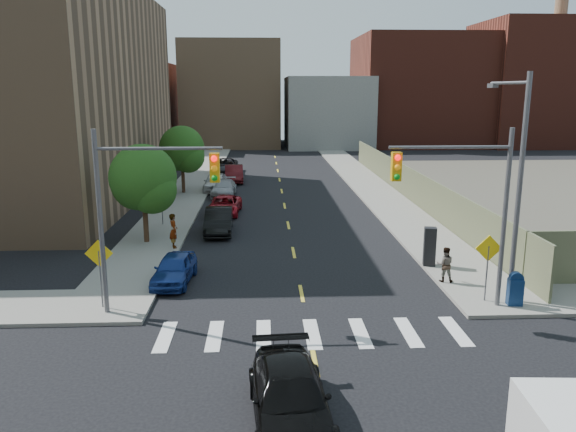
{
  "coord_description": "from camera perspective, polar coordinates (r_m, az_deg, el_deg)",
  "views": [
    {
      "loc": [
        -1.58,
        -14.14,
        8.38
      ],
      "look_at": [
        -0.3,
        13.85,
        2.0
      ],
      "focal_mm": 35.0,
      "sensor_mm": 36.0,
      "label": 1
    }
  ],
  "objects": [
    {
      "name": "signal_nw",
      "position": [
        20.97,
        -14.7,
        1.82
      ],
      "size": [
        4.59,
        0.3,
        7.0
      ],
      "color": "#59595E",
      "rests_on": "ground"
    },
    {
      "name": "parked_car_maroon",
      "position": [
        51.68,
        -5.51,
        4.3
      ],
      "size": [
        1.89,
        4.73,
        1.53
      ],
      "primitive_type": "imported",
      "rotation": [
        0.0,
        0.0,
        0.06
      ],
      "color": "#470E11",
      "rests_on": "ground"
    },
    {
      "name": "fence_north",
      "position": [
        44.18,
        12.1,
        3.26
      ],
      "size": [
        0.12,
        44.0,
        2.5
      ],
      "primitive_type": "cube",
      "color": "#5C6446",
      "rests_on": "ground"
    },
    {
      "name": "bg_bldg_midwest",
      "position": [
        86.26,
        -5.68,
        12.19
      ],
      "size": [
        14.0,
        16.0,
        15.0
      ],
      "primitive_type": "cube",
      "color": "#8C6B4C",
      "rests_on": "ground"
    },
    {
      "name": "bg_bldg_west",
      "position": [
        86.62,
        -16.55,
        10.74
      ],
      "size": [
        14.0,
        18.0,
        12.0
      ],
      "primitive_type": "cube",
      "color": "#592319",
      "rests_on": "ground"
    },
    {
      "name": "signal_ne",
      "position": [
        21.86,
        17.69,
        2.06
      ],
      "size": [
        4.59,
        0.3,
        7.0
      ],
      "color": "#59595E",
      "rests_on": "ground"
    },
    {
      "name": "parked_car_silver",
      "position": [
        44.91,
        -6.52,
        2.83
      ],
      "size": [
        1.99,
        4.51,
        1.29
      ],
      "primitive_type": "imported",
      "rotation": [
        0.0,
        0.0,
        -0.04
      ],
      "color": "#93949A",
      "rests_on": "ground"
    },
    {
      "name": "parked_car_white",
      "position": [
        47.2,
        -7.36,
        3.44
      ],
      "size": [
        1.96,
        4.54,
        1.53
      ],
      "primitive_type": "imported",
      "rotation": [
        0.0,
        0.0,
        -0.04
      ],
      "color": "silver",
      "rests_on": "ground"
    },
    {
      "name": "mailbox",
      "position": [
        23.63,
        22.09,
        -6.88
      ],
      "size": [
        0.58,
        0.47,
        1.33
      ],
      "rotation": [
        0.0,
        0.0,
        -0.1
      ],
      "color": "navy",
      "rests_on": "sidewalk_ne"
    },
    {
      "name": "warn_sign_nw",
      "position": [
        22.48,
        -18.62,
        -4.37
      ],
      "size": [
        1.06,
        0.06,
        2.83
      ],
      "color": "#59595E",
      "rests_on": "ground"
    },
    {
      "name": "parked_car_blue",
      "position": [
        25.25,
        -11.47,
        -5.27
      ],
      "size": [
        1.83,
        3.91,
        1.3
      ],
      "primitive_type": "imported",
      "rotation": [
        0.0,
        0.0,
        -0.08
      ],
      "color": "navy",
      "rests_on": "ground"
    },
    {
      "name": "parked_car_red",
      "position": [
        38.36,
        -6.48,
        1.08
      ],
      "size": [
        2.32,
        4.58,
        1.24
      ],
      "primitive_type": "imported",
      "rotation": [
        0.0,
        0.0,
        -0.06
      ],
      "color": "maroon",
      "rests_on": "ground"
    },
    {
      "name": "pedestrian_west",
      "position": [
        30.15,
        -11.55,
        -1.47
      ],
      "size": [
        0.62,
        0.77,
        1.84
      ],
      "primitive_type": "imported",
      "rotation": [
        0.0,
        0.0,
        1.87
      ],
      "color": "gray",
      "rests_on": "sidewalk_nw"
    },
    {
      "name": "sidewalk_ne",
      "position": [
        57.02,
        6.85,
        4.37
      ],
      "size": [
        3.5,
        73.0,
        0.15
      ],
      "primitive_type": "cube",
      "color": "gray",
      "rests_on": "ground"
    },
    {
      "name": "bg_bldg_fareast",
      "position": [
        92.99,
        23.13,
        12.22
      ],
      "size": [
        14.0,
        16.0,
        18.0
      ],
      "primitive_type": "cube",
      "color": "#592319",
      "rests_on": "ground"
    },
    {
      "name": "warn_sign_ne",
      "position": [
        23.32,
        19.66,
        -3.84
      ],
      "size": [
        1.06,
        0.06,
        2.83
      ],
      "color": "#59595E",
      "rests_on": "ground"
    },
    {
      "name": "streetlight_ne",
      "position": [
        23.42,
        22.16,
        4.12
      ],
      "size": [
        0.25,
        3.7,
        9.0
      ],
      "color": "#59595E",
      "rests_on": "ground"
    },
    {
      "name": "smokestack",
      "position": [
        94.92,
        25.66,
        15.01
      ],
      "size": [
        1.8,
        1.8,
        28.0
      ],
      "primitive_type": "cylinder",
      "color": "#8C6B4C",
      "rests_on": "ground"
    },
    {
      "name": "pedestrian_east",
      "position": [
        25.37,
        15.66,
        -4.76
      ],
      "size": [
        0.86,
        0.73,
        1.55
      ],
      "primitive_type": "imported",
      "rotation": [
        0.0,
        0.0,
        2.94
      ],
      "color": "gray",
      "rests_on": "sidewalk_ne"
    },
    {
      "name": "bg_bldg_east",
      "position": [
        89.31,
        13.0,
        12.27
      ],
      "size": [
        18.0,
        18.0,
        16.0
      ],
      "primitive_type": "cube",
      "color": "#592319",
      "rests_on": "ground"
    },
    {
      "name": "warn_sign_midwest",
      "position": [
        35.29,
        -12.73,
        2.09
      ],
      "size": [
        1.06,
        0.06,
        2.83
      ],
      "color": "#59595E",
      "rests_on": "ground"
    },
    {
      "name": "bg_bldg_center",
      "position": [
        84.75,
        3.94,
        10.52
      ],
      "size": [
        12.0,
        16.0,
        10.0
      ],
      "primitive_type": "cube",
      "color": "gray",
      "rests_on": "ground"
    },
    {
      "name": "ground",
      "position": [
        16.51,
        3.39,
        -17.7
      ],
      "size": [
        160.0,
        160.0,
        0.0
      ],
      "primitive_type": "plane",
      "color": "black",
      "rests_on": "ground"
    },
    {
      "name": "tree_west_near",
      "position": [
        31.25,
        -14.47,
        3.39
      ],
      "size": [
        3.66,
        3.64,
        5.52
      ],
      "color": "#332114",
      "rests_on": "ground"
    },
    {
      "name": "parked_car_black",
      "position": [
        33.43,
        -7.04,
        -0.49
      ],
      "size": [
        1.68,
        4.52,
        1.48
      ],
      "primitive_type": "imported",
      "rotation": [
        0.0,
        0.0,
        0.03
      ],
      "color": "black",
      "rests_on": "ground"
    },
    {
      "name": "black_sedan",
      "position": [
        15.01,
        0.18,
        -17.95
      ],
      "size": [
        2.3,
        4.97,
        1.41
      ],
      "primitive_type": "imported",
      "rotation": [
        0.0,
        0.0,
        0.07
      ],
      "color": "black",
      "rests_on": "ground"
    },
    {
      "name": "tree_west_far",
      "position": [
        45.9,
        -10.71,
        6.48
      ],
      "size": [
        3.66,
        3.64,
        5.52
      ],
      "color": "#332114",
      "rests_on": "ground"
    },
    {
      "name": "parked_car_grey",
      "position": [
        57.23,
        -6.36,
        5.08
      ],
      "size": [
        2.58,
        5.36,
        1.47
      ],
      "primitive_type": "imported",
      "rotation": [
        0.0,
        0.0,
        0.02
      ],
      "color": "black",
      "rests_on": "ground"
    },
    {
      "name": "sidewalk_nw",
      "position": [
        56.59,
        -8.87,
        4.24
      ],
      "size": [
        3.5,
        73.0,
        0.15
      ],
      "primitive_type": "cube",
      "color": "gray",
      "rests_on": "ground"
    },
    {
      "name": "payphone",
      "position": [
        27.43,
        14.2,
        -3.02
      ],
      "size": [
        0.62,
        0.54,
        1.85
      ],
      "primitive_type": "cube",
      "rotation": [
        0.0,
        0.0,
        -0.17
      ],
      "color": "black",
      "rests_on": "sidewalk_ne"
    }
  ]
}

